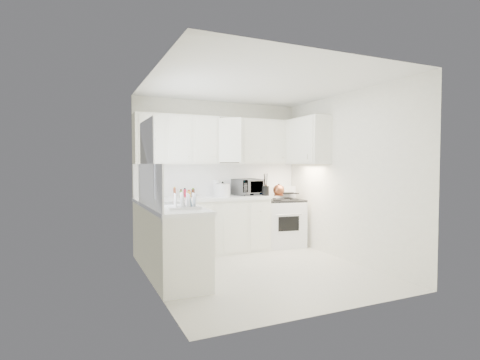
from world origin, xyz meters
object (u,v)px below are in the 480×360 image
utensil_crock (266,184)px  stove (283,216)px  microwave (248,185)px  rice_cooker (223,189)px  tea_kettle (279,189)px  dish_rack (184,200)px

utensil_crock → stove: bearing=16.3°
microwave → rice_cooker: 0.54m
stove → rice_cooker: bearing=-171.7°
stove → tea_kettle: size_ratio=4.43×
utensil_crock → dish_rack: utensil_crock is taller
tea_kettle → utensil_crock: size_ratio=0.62×
rice_cooker → tea_kettle: bearing=-25.6°
stove → rice_cooker: 1.28m
microwave → utensil_crock: utensil_crock is taller
stove → utensil_crock: bearing=-153.9°
dish_rack → stove: bearing=39.9°
utensil_crock → tea_kettle: bearing=-8.5°
rice_cooker → utensil_crock: bearing=-26.4°
microwave → stove: bearing=-26.8°
tea_kettle → rice_cooker: rice_cooker is taller
stove → rice_cooker: size_ratio=4.36×
microwave → dish_rack: microwave is taller
rice_cooker → dish_rack: (-1.07, -1.43, -0.02)m
stove → tea_kettle: bearing=-128.6°
tea_kettle → utensil_crock: utensil_crock is taller
tea_kettle → stove: bearing=27.8°
rice_cooker → utensil_crock: size_ratio=0.63×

